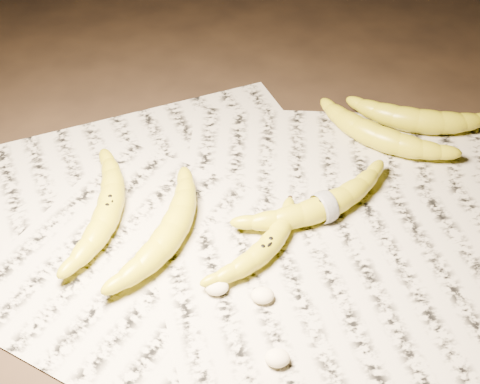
{
  "coord_description": "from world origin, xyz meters",
  "views": [
    {
      "loc": [
        -0.01,
        -0.64,
        0.69
      ],
      "look_at": [
        -0.01,
        0.05,
        0.05
      ],
      "focal_mm": 50.0,
      "sensor_mm": 36.0,
      "label": 1
    }
  ],
  "objects_px": {
    "banana_left_b": "(171,230)",
    "banana_center": "(265,247)",
    "banana_upper_a": "(378,135)",
    "banana_upper_b": "(418,119)",
    "banana_left_a": "(108,208)",
    "banana_taped": "(324,205)"
  },
  "relations": [
    {
      "from": "banana_left_a",
      "to": "banana_upper_b",
      "type": "xyz_separation_m",
      "value": [
        0.48,
        0.21,
        0.0
      ]
    },
    {
      "from": "banana_taped",
      "to": "banana_upper_b",
      "type": "xyz_separation_m",
      "value": [
        0.17,
        0.2,
        0.0
      ]
    },
    {
      "from": "banana_upper_b",
      "to": "banana_left_b",
      "type": "bearing_deg",
      "value": -133.7
    },
    {
      "from": "banana_left_b",
      "to": "banana_upper_b",
      "type": "relative_size",
      "value": 1.06
    },
    {
      "from": "banana_left_a",
      "to": "banana_left_b",
      "type": "bearing_deg",
      "value": -111.89
    },
    {
      "from": "banana_taped",
      "to": "banana_upper_b",
      "type": "relative_size",
      "value": 1.13
    },
    {
      "from": "banana_center",
      "to": "banana_taped",
      "type": "relative_size",
      "value": 0.75
    },
    {
      "from": "banana_left_a",
      "to": "banana_taped",
      "type": "height_order",
      "value": "same"
    },
    {
      "from": "banana_upper_a",
      "to": "banana_taped",
      "type": "bearing_deg",
      "value": -86.33
    },
    {
      "from": "banana_center",
      "to": "banana_upper_a",
      "type": "xyz_separation_m",
      "value": [
        0.19,
        0.24,
        0.0
      ]
    },
    {
      "from": "banana_left_b",
      "to": "banana_taped",
      "type": "distance_m",
      "value": 0.22
    },
    {
      "from": "banana_left_b",
      "to": "banana_center",
      "type": "relative_size",
      "value": 1.25
    },
    {
      "from": "banana_upper_a",
      "to": "banana_upper_b",
      "type": "relative_size",
      "value": 1.04
    },
    {
      "from": "banana_left_a",
      "to": "banana_taped",
      "type": "distance_m",
      "value": 0.31
    },
    {
      "from": "banana_center",
      "to": "banana_left_a",
      "type": "bearing_deg",
      "value": 109.89
    },
    {
      "from": "banana_upper_a",
      "to": "banana_left_a",
      "type": "bearing_deg",
      "value": -122.21
    },
    {
      "from": "banana_left_b",
      "to": "banana_upper_a",
      "type": "bearing_deg",
      "value": -35.38
    },
    {
      "from": "banana_left_b",
      "to": "banana_taped",
      "type": "xyz_separation_m",
      "value": [
        0.22,
        0.05,
        -0.0
      ]
    },
    {
      "from": "banana_left_a",
      "to": "banana_taped",
      "type": "relative_size",
      "value": 0.96
    },
    {
      "from": "banana_left_b",
      "to": "banana_upper_a",
      "type": "relative_size",
      "value": 1.02
    },
    {
      "from": "banana_upper_a",
      "to": "banana_upper_b",
      "type": "bearing_deg",
      "value": 65.47
    },
    {
      "from": "banana_center",
      "to": "banana_upper_a",
      "type": "relative_size",
      "value": 0.82
    }
  ]
}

